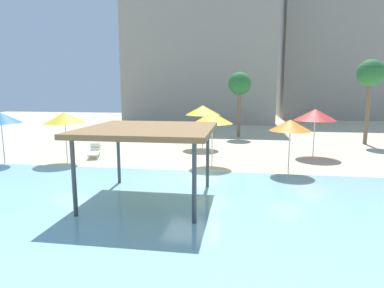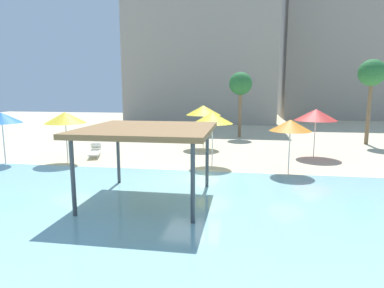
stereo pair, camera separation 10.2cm
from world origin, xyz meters
TOP-DOWN VIEW (x-y plane):
  - ground_plane at (0.00, 0.00)m, footprint 80.00×80.00m
  - lagoon_water at (0.00, -5.25)m, footprint 44.00×13.50m
  - shade_pavilion at (-1.15, -2.96)m, footprint 4.52×4.52m
  - beach_umbrella_yellow_0 at (0.58, 3.02)m, footprint 2.16×2.16m
  - beach_umbrella_yellow_1 at (-0.54, 8.20)m, footprint 2.38×2.38m
  - beach_umbrella_orange_2 at (4.41, 1.90)m, footprint 1.96×1.96m
  - beach_umbrella_red_3 at (6.44, 6.30)m, footprint 2.49×2.49m
  - beach_umbrella_yellow_4 at (-7.41, 2.46)m, footprint 2.21×2.21m
  - beach_umbrella_blue_5 at (-10.56, 1.55)m, footprint 2.05×2.05m
  - lounge_chair_2 at (-6.65, 4.28)m, footprint 1.18×1.99m
  - palm_tree_0 at (11.20, 11.65)m, footprint 1.90×1.90m
  - palm_tree_1 at (1.86, 13.89)m, footprint 1.90×1.90m
  - hotel_block_0 at (-3.15, 29.22)m, footprint 17.93×11.42m
  - hotel_block_1 at (16.12, 36.04)m, footprint 17.39×9.92m

SIDE VIEW (x-z plane):
  - ground_plane at x=0.00m, z-range 0.00..0.00m
  - lagoon_water at x=0.00m, z-range 0.00..0.04m
  - lounge_chair_2 at x=-6.65m, z-range -0.04..0.70m
  - beach_umbrella_orange_2 at x=4.41m, z-range 1.03..3.64m
  - beach_umbrella_yellow_4 at x=-7.41m, z-range 1.09..3.90m
  - beach_umbrella_blue_5 at x=-10.56m, z-range 1.12..3.93m
  - beach_umbrella_red_3 at x=6.44m, z-range 1.09..3.96m
  - beach_umbrella_yellow_0 at x=0.58m, z-range 1.12..3.96m
  - shade_pavilion at x=-1.15m, z-range 1.19..3.90m
  - beach_umbrella_yellow_1 at x=-0.54m, z-range 1.14..4.08m
  - palm_tree_1 at x=1.86m, z-range 1.66..7.10m
  - palm_tree_0 at x=11.20m, z-range 1.98..8.12m
  - hotel_block_0 at x=-3.15m, z-range 0.00..19.05m
  - hotel_block_1 at x=16.12m, z-range 0.00..21.93m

